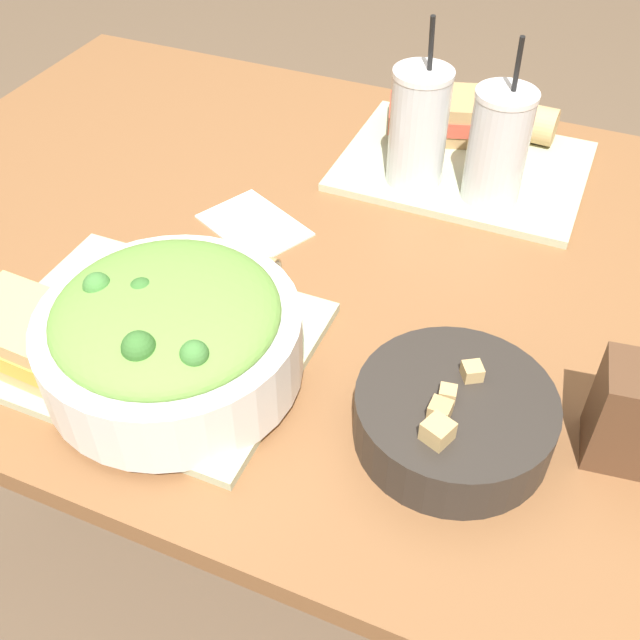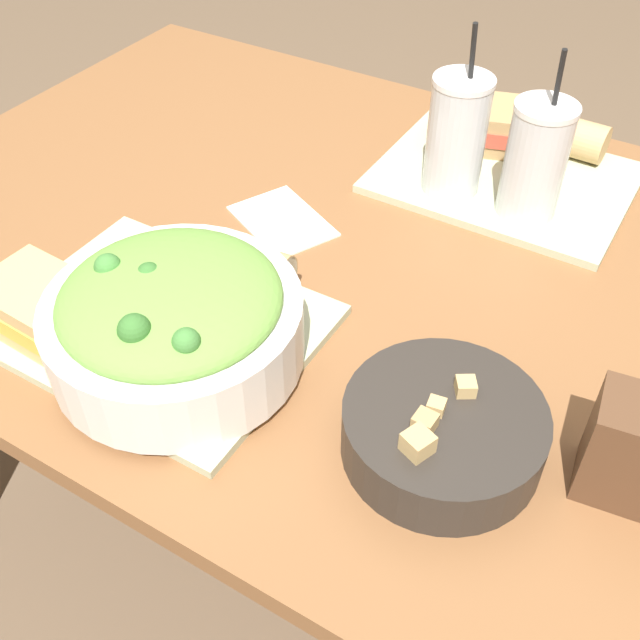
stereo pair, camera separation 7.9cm
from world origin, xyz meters
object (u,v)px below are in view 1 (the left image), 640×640
baguette_near (218,271)px  drink_cup_dark (418,131)px  salad_bowl (169,333)px  drink_cup_red (497,150)px  soup_bowl (454,416)px  napkin_folded (254,225)px  sandwich_far (438,114)px  baguette_far (522,121)px  sandwich_near (30,335)px

baguette_near → drink_cup_dark: size_ratio=0.64×
salad_bowl → drink_cup_red: drink_cup_red is taller
baguette_near → soup_bowl: bearing=-113.4°
baguette_near → drink_cup_dark: (0.15, 0.34, 0.05)m
salad_bowl → baguette_near: salad_bowl is taller
salad_bowl → napkin_folded: salad_bowl is taller
sandwich_far → baguette_far: size_ratio=1.59×
drink_cup_red → baguette_near: bearing=-127.8°
baguette_near → baguette_far: size_ratio=1.39×
salad_bowl → baguette_far: (0.25, 0.66, -0.03)m
baguette_far → sandwich_near: bearing=152.1°
sandwich_near → drink_cup_red: 0.66m
drink_cup_dark → drink_cup_red: (0.12, -0.00, -0.00)m
baguette_near → salad_bowl: bearing=-178.2°
soup_bowl → drink_cup_dark: drink_cup_dark is taller
soup_bowl → baguette_near: 0.34m
drink_cup_dark → soup_bowl: bearing=-67.4°
sandwich_far → drink_cup_red: size_ratio=0.76×
baguette_near → drink_cup_red: 0.43m
sandwich_far → soup_bowl: bearing=-89.2°
salad_bowl → baguette_far: 0.71m
baguette_far → napkin_folded: 0.47m
baguette_far → drink_cup_dark: (-0.12, -0.18, 0.05)m
baguette_near → napkin_folded: size_ratio=0.90×
salad_bowl → baguette_near: (-0.02, 0.14, -0.03)m
sandwich_near → baguette_near: (0.14, 0.18, -0.00)m
salad_bowl → sandwich_far: 0.64m
drink_cup_dark → napkin_folded: bearing=-133.2°
drink_cup_red → baguette_far: bearing=88.7°
soup_bowl → drink_cup_dark: bearing=112.6°
baguette_far → drink_cup_red: size_ratio=0.48×
sandwich_near → napkin_folded: (0.11, 0.34, -0.04)m
drink_cup_red → napkin_folded: size_ratio=1.36×
napkin_folded → sandwich_near: bearing=-108.0°
drink_cup_red → napkin_folded: bearing=-147.4°
baguette_near → drink_cup_red: drink_cup_red is taller
soup_bowl → sandwich_far: (-0.19, 0.59, 0.01)m
baguette_near → baguette_far: bearing=-33.5°
sandwich_near → sandwich_far: 0.72m
soup_bowl → drink_cup_red: drink_cup_red is taller
salad_bowl → sandwich_near: salad_bowl is taller
baguette_far → drink_cup_red: 0.19m
sandwich_far → drink_cup_red: drink_cup_red is taller
soup_bowl → baguette_far: bearing=95.8°
soup_bowl → sandwich_far: 0.62m
soup_bowl → baguette_near: size_ratio=1.30×
salad_bowl → napkin_folded: (-0.05, 0.29, -0.07)m
salad_bowl → napkin_folded: 0.30m
salad_bowl → drink_cup_red: 0.54m
soup_bowl → sandwich_near: size_ratio=1.31×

